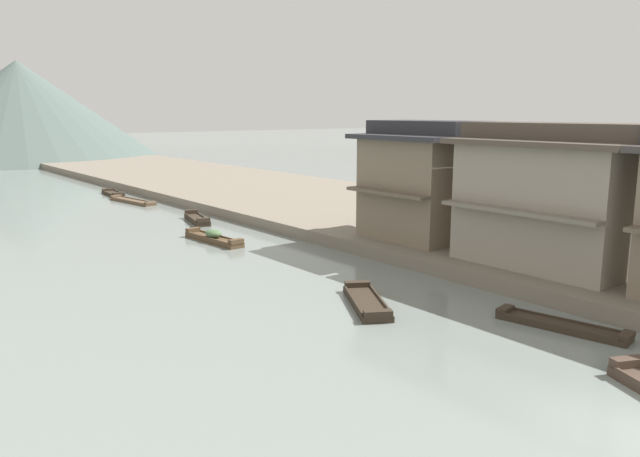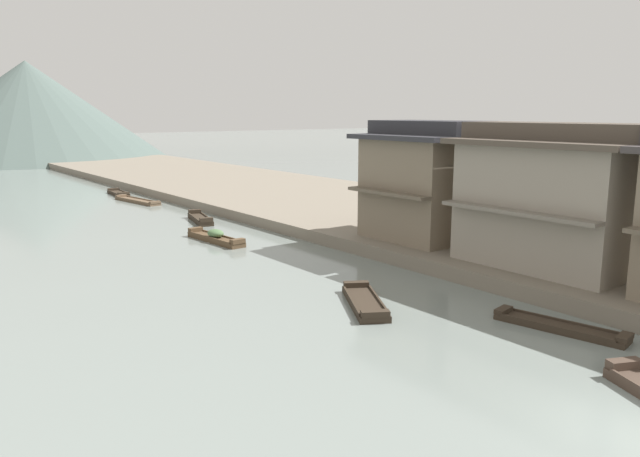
{
  "view_description": "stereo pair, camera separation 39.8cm",
  "coord_description": "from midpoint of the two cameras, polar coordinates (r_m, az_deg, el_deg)",
  "views": [
    {
      "loc": [
        -13.93,
        -5.48,
        7.29
      ],
      "look_at": [
        2.89,
        16.0,
        2.07
      ],
      "focal_mm": 34.44,
      "sensor_mm": 36.0,
      "label": 1
    },
    {
      "loc": [
        -13.61,
        -5.72,
        7.29
      ],
      "look_at": [
        2.89,
        16.0,
        2.07
      ],
      "focal_mm": 34.44,
      "sensor_mm": 36.0,
      "label": 2
    }
  ],
  "objects": [
    {
      "name": "boat_moored_third",
      "position": [
        35.27,
        -9.36,
        -0.83
      ],
      "size": [
        1.27,
        4.84,
        0.71
      ],
      "color": "brown",
      "rests_on": "ground"
    },
    {
      "name": "boat_midriver_drifting",
      "position": [
        52.09,
        -16.4,
        2.48
      ],
      "size": [
        1.77,
        5.86,
        0.35
      ],
      "color": "brown",
      "rests_on": "ground"
    },
    {
      "name": "house_waterfront_second",
      "position": [
        28.26,
        21.31,
        2.75
      ],
      "size": [
        5.93,
        8.06,
        6.14
      ],
      "color": "gray",
      "rests_on": "riverbank_right"
    },
    {
      "name": "boat_moored_nearest",
      "position": [
        41.86,
        -10.79,
        0.88
      ],
      "size": [
        1.86,
        4.07,
        0.56
      ],
      "color": "#33281E",
      "rests_on": "ground"
    },
    {
      "name": "house_waterfront_tall",
      "position": [
        32.89,
        10.33,
        4.38
      ],
      "size": [
        6.31,
        6.18,
        6.14
      ],
      "color": "#7F705B",
      "rests_on": "riverbank_right"
    },
    {
      "name": "hill_far_centre",
      "position": [
        106.69,
        -25.35,
        9.91
      ],
      "size": [
        41.19,
        41.19,
        14.92
      ],
      "primitive_type": "cone",
      "color": "#4C5B56",
      "rests_on": "ground"
    },
    {
      "name": "boat_moored_second",
      "position": [
        22.58,
        21.86,
        -8.5
      ],
      "size": [
        1.72,
        4.51,
        0.35
      ],
      "color": "#33281E",
      "rests_on": "ground"
    },
    {
      "name": "boat_midriver_upstream",
      "position": [
        57.34,
        -18.03,
        3.15
      ],
      "size": [
        1.35,
        3.77,
        0.41
      ],
      "color": "#33281E",
      "rests_on": "ground"
    },
    {
      "name": "boat_moored_far",
      "position": [
        23.54,
        4.68,
        -6.86
      ],
      "size": [
        3.01,
        4.06,
        0.44
      ],
      "color": "#33281E",
      "rests_on": "ground"
    },
    {
      "name": "riverbank_right",
      "position": [
        46.61,
        2.17,
        2.26
      ],
      "size": [
        18.0,
        110.0,
        0.68
      ],
      "primitive_type": "cube",
      "color": "slate",
      "rests_on": "ground"
    }
  ]
}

